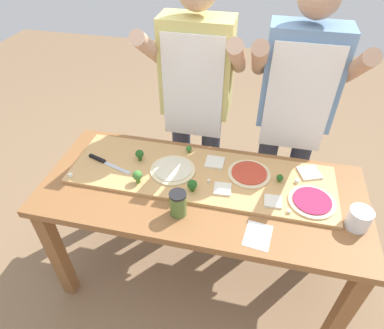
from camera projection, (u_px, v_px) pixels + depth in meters
ground_plane at (199, 272)px, 2.20m from camera, size 8.00×8.00×0.00m
prep_table at (201, 203)px, 1.77m from camera, size 1.65×0.71×0.78m
cutting_board at (201, 175)px, 1.76m from camera, size 1.38×0.42×0.02m
chefs_knife at (104, 162)px, 1.82m from camera, size 0.28×0.11×0.02m
pizza_whole_tomato_red at (249, 174)px, 1.74m from camera, size 0.23×0.23×0.02m
pizza_whole_cheese_artichoke at (173, 170)px, 1.76m from camera, size 0.24×0.24×0.02m
pizza_whole_beet_magenta at (312, 201)px, 1.59m from camera, size 0.22×0.22×0.02m
pizza_slice_near_right at (222, 189)px, 1.65m from camera, size 0.09×0.09×0.01m
pizza_slice_near_left at (215, 162)px, 1.81m from camera, size 0.10×0.10×0.01m
pizza_slice_far_right at (309, 173)px, 1.74m from camera, size 0.14×0.14×0.01m
pizza_slice_far_left at (273, 201)px, 1.59m from camera, size 0.09×0.09×0.01m
broccoli_floret_back_left at (192, 185)px, 1.63m from camera, size 0.05×0.05×0.06m
broccoli_floret_front_left at (280, 178)px, 1.69m from camera, size 0.03×0.03×0.04m
broccoli_floret_back_mid at (189, 149)px, 1.87m from camera, size 0.03×0.03×0.04m
broccoli_floret_back_right at (140, 154)px, 1.81m from camera, size 0.05×0.05×0.07m
broccoli_floret_front_right at (137, 176)px, 1.67m from camera, size 0.05×0.05×0.07m
cheese_crumble_a at (209, 181)px, 1.69m from camera, size 0.02×0.02×0.01m
cheese_crumble_b at (289, 211)px, 1.54m from camera, size 0.02×0.02×0.02m
cheese_crumble_c at (70, 175)px, 1.72m from camera, size 0.02×0.02×0.02m
cheese_crumble_d at (297, 181)px, 1.69m from camera, size 0.03×0.03×0.02m
flour_cup at (358, 220)px, 1.48m from camera, size 0.10×0.10×0.10m
sauce_jar at (178, 204)px, 1.52m from camera, size 0.08×0.08×0.13m
recipe_note at (258, 236)px, 1.46m from camera, size 0.13×0.16×0.00m
cook_left at (196, 96)px, 1.97m from camera, size 0.54×0.39×1.67m
cook_right at (295, 107)px, 1.87m from camera, size 0.54×0.39×1.67m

